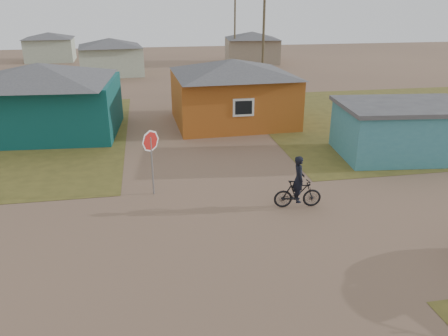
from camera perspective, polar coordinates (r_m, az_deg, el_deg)
The scene contains 12 objects.
ground at distance 14.41m, azimuth 2.25°, elevation -9.12°, with size 120.00×120.00×0.00m, color brown.
grass_ne at distance 31.06m, azimuth 22.94°, elevation 6.07°, with size 20.00×18.00×0.00m, color brown.
house_teal at distance 26.77m, azimuth -22.64°, elevation 8.42°, with size 8.93×7.08×4.00m.
house_yellow at distance 27.16m, azimuth 1.16°, elevation 10.10°, with size 7.72×6.76×3.90m.
shed_turquoise at distance 23.08m, azimuth 22.38°, elevation 4.67°, with size 6.71×4.93×2.60m.
house_pale_west at distance 46.55m, azimuth -14.57°, elevation 13.99°, with size 7.04×6.15×3.60m.
house_beige_east at distance 53.93m, azimuth 3.67°, elevation 15.52°, with size 6.95×6.05×3.60m.
house_pale_north at distance 59.46m, azimuth -21.79°, elevation 14.55°, with size 6.28×5.81×3.40m.
utility_pole_near at distance 35.49m, azimuth 5.16°, elevation 16.16°, with size 1.40×0.20×8.00m.
utility_pole_far at distance 51.25m, azimuth 1.43°, elevation 17.81°, with size 1.40×0.20×8.00m.
stop_sign at distance 16.97m, azimuth -9.52°, elevation 2.60°, with size 0.82×0.35×2.65m.
cyclist at distance 16.33m, azimuth 9.65°, elevation -2.70°, with size 1.82×0.68×2.01m.
Camera 1 is at (-2.75, -12.12, 7.31)m, focal length 35.00 mm.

